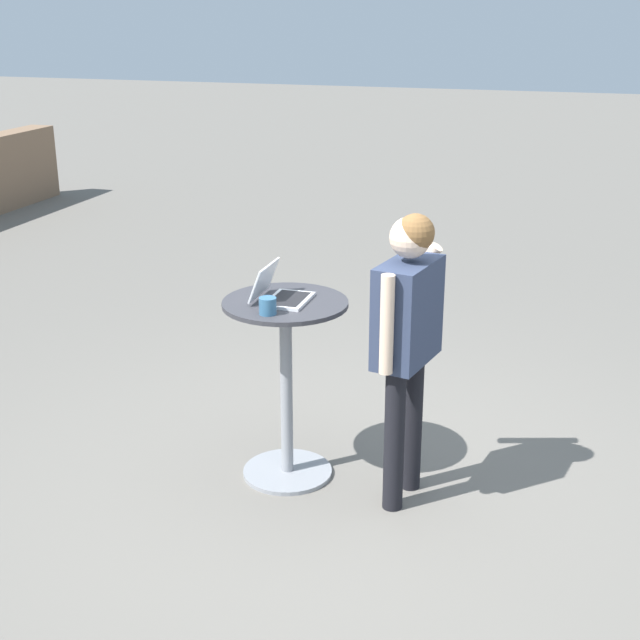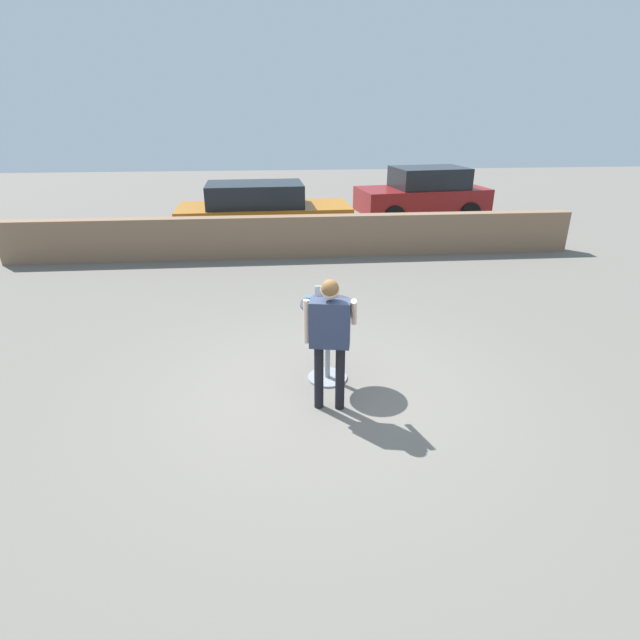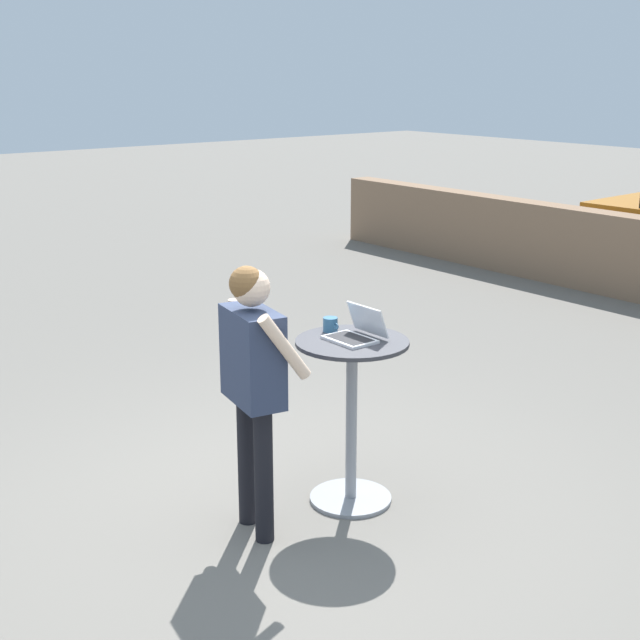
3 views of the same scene
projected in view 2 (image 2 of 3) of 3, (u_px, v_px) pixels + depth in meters
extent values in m
plane|color=slate|center=(320.00, 395.00, 6.25)|extent=(50.00, 50.00, 0.00)
cube|color=#84664C|center=(296.00, 236.00, 11.93)|extent=(13.48, 0.35, 0.98)
cylinder|color=gray|center=(327.00, 377.00, 6.63)|extent=(0.52, 0.52, 0.03)
cylinder|color=gray|center=(328.00, 342.00, 6.43)|extent=(0.07, 0.07, 1.02)
cylinder|color=#333338|center=(328.00, 304.00, 6.22)|extent=(0.70, 0.70, 0.02)
cube|color=silver|center=(328.00, 303.00, 6.20)|extent=(0.31, 0.22, 0.02)
cube|color=black|center=(328.00, 302.00, 6.19)|extent=(0.27, 0.17, 0.00)
cube|color=silver|center=(327.00, 292.00, 6.29)|extent=(0.31, 0.08, 0.19)
cube|color=white|center=(327.00, 292.00, 6.28)|extent=(0.28, 0.07, 0.17)
cylinder|color=#336084|center=(309.00, 300.00, 6.19)|extent=(0.09, 0.09, 0.09)
torus|color=#336084|center=(314.00, 300.00, 6.20)|extent=(0.04, 0.01, 0.04)
cylinder|color=black|center=(319.00, 377.00, 5.84)|extent=(0.11, 0.11, 0.82)
cylinder|color=black|center=(340.00, 378.00, 5.82)|extent=(0.11, 0.11, 0.82)
cube|color=#2D3851|center=(330.00, 324.00, 5.57)|extent=(0.49, 0.31, 0.54)
sphere|color=beige|center=(330.00, 290.00, 5.41)|extent=(0.21, 0.21, 0.21)
sphere|color=brown|center=(330.00, 288.00, 5.37)|extent=(0.20, 0.20, 0.20)
cylinder|color=beige|center=(307.00, 322.00, 5.58)|extent=(0.07, 0.07, 0.52)
cylinder|color=beige|center=(354.00, 312.00, 5.57)|extent=(0.13, 0.32, 0.40)
cube|color=#B76B19|center=(265.00, 218.00, 13.22)|extent=(4.54, 1.97, 0.68)
cube|color=black|center=(255.00, 194.00, 12.95)|extent=(2.52, 1.67, 0.58)
cylinder|color=black|center=(313.00, 222.00, 14.29)|extent=(0.64, 0.25, 0.63)
cylinder|color=black|center=(321.00, 236.00, 12.74)|extent=(0.64, 0.25, 0.63)
cylinder|color=black|center=(214.00, 225.00, 13.95)|extent=(0.64, 0.25, 0.63)
cylinder|color=black|center=(210.00, 239.00, 12.40)|extent=(0.64, 0.25, 0.63)
cube|color=maroon|center=(421.00, 200.00, 15.74)|extent=(4.18, 2.32, 0.72)
cube|color=black|center=(429.00, 177.00, 15.52)|extent=(2.38, 1.86, 0.62)
cylinder|color=black|center=(394.00, 217.00, 14.84)|extent=(0.70, 0.31, 0.68)
cylinder|color=black|center=(375.00, 207.00, 16.37)|extent=(0.70, 0.31, 0.68)
cylinder|color=black|center=(469.00, 213.00, 15.36)|extent=(0.70, 0.31, 0.68)
cylinder|color=black|center=(444.00, 204.00, 16.88)|extent=(0.70, 0.31, 0.68)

